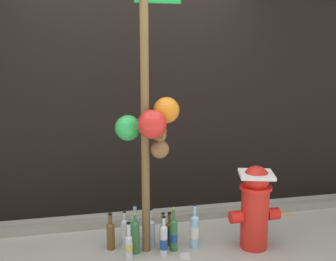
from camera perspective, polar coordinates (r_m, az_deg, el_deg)
building_wall at (r=4.37m, az=-5.50°, el=13.29°), size 10.00×0.20×3.86m
curb_strip at (r=4.24m, az=-4.24°, el=-12.79°), size 8.00×0.12×0.08m
memorial_post at (r=3.33m, az=-2.89°, el=5.41°), size 0.55×0.49×2.63m
fire_hydrant at (r=3.70m, az=12.50°, el=-10.56°), size 0.47×0.37×0.77m
bottle_0 at (r=3.68m, az=-0.72°, el=-14.90°), size 0.06×0.06×0.35m
bottle_1 at (r=3.72m, az=-8.31°, el=-14.68°), size 0.07×0.07×0.34m
bottle_2 at (r=3.54m, az=-5.70°, el=-16.21°), size 0.06×0.06×0.33m
bottle_3 at (r=3.62m, az=-4.77°, el=-14.98°), size 0.08×0.08×0.37m
bottle_4 at (r=3.85m, az=-4.78°, el=-13.72°), size 0.07×0.07×0.36m
bottle_5 at (r=3.73m, az=-2.52°, el=-14.39°), size 0.08×0.08×0.37m
bottle_6 at (r=3.66m, az=0.82°, el=-14.81°), size 0.07×0.07×0.41m
bottle_7 at (r=3.72m, az=3.86°, el=-14.23°), size 0.08×0.08×0.41m
bottle_8 at (r=3.57m, az=-0.61°, el=-15.64°), size 0.07×0.07×0.36m
bottle_9 at (r=3.76m, az=0.22°, el=-14.52°), size 0.08×0.08×0.32m
bottle_10 at (r=3.75m, az=-6.28°, el=-14.40°), size 0.07×0.07×0.34m
litter_0 at (r=4.69m, az=17.08°, el=-11.42°), size 0.17×0.15×0.01m
litter_2 at (r=3.63m, az=2.47°, el=-17.69°), size 0.11×0.14×0.01m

